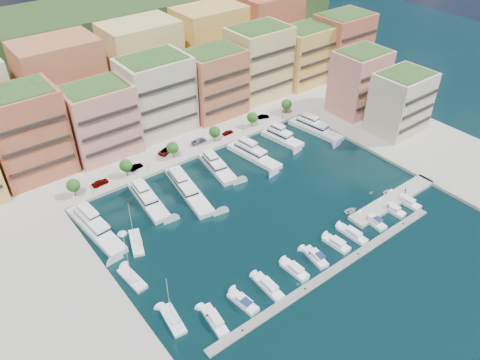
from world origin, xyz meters
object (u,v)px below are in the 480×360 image
at_px(sailboat_2, 137,243).
at_px(car_5, 263,117).
at_px(tree_3, 215,132).
at_px(car_1, 136,167).
at_px(tree_4, 252,117).
at_px(yacht_6, 314,128).
at_px(cruiser_4, 316,257).
at_px(cruiser_7, 373,221).
at_px(tender_0, 351,211).
at_px(yacht_0, 94,226).
at_px(yacht_5, 281,137).
at_px(car_3, 198,141).
at_px(yacht_2, 187,187).
at_px(car_2, 166,150).
at_px(cruiser_3, 295,270).
at_px(yacht_4, 252,154).
at_px(cruiser_2, 268,287).
at_px(cruiser_8, 392,209).
at_px(lamppost_4, 283,112).
at_px(lamppost_1, 148,164).
at_px(tree_2, 173,148).
at_px(cruiser_9, 405,201).
at_px(lamppost_3, 243,128).
at_px(person_0, 388,206).
at_px(yacht_3, 217,166).
at_px(cruiser_1, 243,302).
at_px(sailboat_1, 132,279).
at_px(tree_5, 287,104).
at_px(sailboat_0, 173,320).
at_px(tender_2, 389,192).
at_px(tree_1, 126,165).
at_px(tree_0, 73,185).
at_px(cruiser_0, 215,320).
at_px(car_4, 228,132).
at_px(lamppost_2, 198,145).
at_px(yacht_1, 148,199).
at_px(tender_1, 371,193).
at_px(car_0, 100,182).
at_px(cruiser_5, 337,244).
at_px(lamppost_0, 91,187).

xyz_separation_m(sailboat_2, car_5, (66.19, 29.13, 1.38)).
height_order(tree_3, car_1, tree_3).
xyz_separation_m(tree_4, yacht_6, (16.30, -13.97, -3.53)).
bearing_deg(cruiser_4, cruiser_7, -0.00).
bearing_deg(tender_0, yacht_0, 66.88).
height_order(yacht_5, car_3, yacht_5).
relative_size(yacht_2, car_2, 4.35).
bearing_deg(cruiser_3, yacht_4, 62.55).
bearing_deg(car_3, cruiser_4, 164.12).
bearing_deg(yacht_2, cruiser_2, -96.86).
xyz_separation_m(yacht_6, cruiser_8, (-14.11, -44.11, -0.66)).
bearing_deg(yacht_4, car_5, 41.62).
bearing_deg(lamppost_4, lamppost_1, 180.00).
relative_size(tree_2, cruiser_9, 0.62).
bearing_deg(lamppost_3, cruiser_3, -116.76).
height_order(tree_4, person_0, tree_4).
height_order(yacht_3, cruiser_2, yacht_3).
bearing_deg(tree_2, yacht_2, -108.26).
height_order(cruiser_9, tender_0, cruiser_9).
bearing_deg(tree_2, cruiser_1, -106.78).
distance_m(yacht_0, yacht_3, 41.42).
distance_m(yacht_6, sailboat_1, 85.02).
bearing_deg(cruiser_7, tree_4, 84.32).
height_order(yacht_4, yacht_6, same).
relative_size(cruiser_2, person_0, 5.54).
xyz_separation_m(tree_5, sailboat_0, (-80.07, -52.53, -4.43)).
xyz_separation_m(cruiser_2, cruiser_9, (50.45, -0.00, -0.00)).
xyz_separation_m(lamppost_4, tender_2, (-3.83, -50.20, -3.44)).
height_order(tree_1, cruiser_9, tree_1).
relative_size(tree_0, yacht_2, 0.22).
xyz_separation_m(cruiser_0, cruiser_9, (65.34, -0.00, -0.00)).
height_order(tree_1, car_4, tree_1).
distance_m(tree_3, yacht_0, 51.80).
bearing_deg(lamppost_2, yacht_1, -155.54).
distance_m(tender_1, car_3, 57.60).
bearing_deg(lamppost_3, car_0, 176.49).
distance_m(tree_3, car_4, 7.05).
height_order(tree_3, lamppost_1, tree_3).
bearing_deg(yacht_0, cruiser_2, -61.70).
height_order(lamppost_1, cruiser_5, lamppost_1).
xyz_separation_m(lamppost_0, car_3, (39.15, 4.81, -2.03)).
relative_size(lamppost_2, cruiser_1, 0.53).
bearing_deg(cruiser_0, cruiser_2, -0.01).
bearing_deg(cruiser_5, person_0, 1.97).
distance_m(tree_4, yacht_0, 67.22).
bearing_deg(cruiser_8, car_4, 101.41).
relative_size(yacht_5, car_5, 3.78).
distance_m(cruiser_2, tender_2, 50.82).
relative_size(car_2, person_0, 3.63).
bearing_deg(car_5, tree_5, -87.11).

